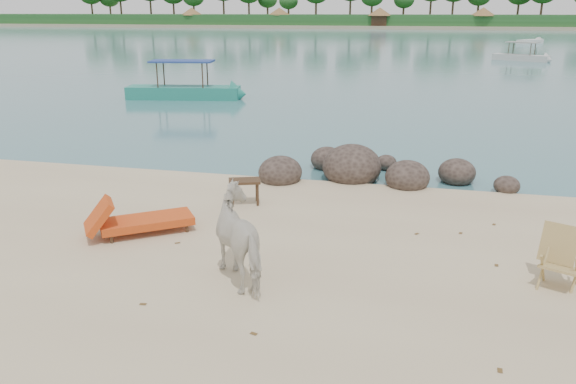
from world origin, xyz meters
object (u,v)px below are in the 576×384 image
Objects in this scene: cow at (245,238)px; side_table at (245,193)px; boulders at (362,171)px; lounge_chair at (147,218)px; deck_chair at (561,261)px; boat_near at (182,67)px.

cow is 2.50× the size of side_table.
boulders reaches higher than lounge_chair.
cow reaches higher than boulders.
boulders is at bearing 29.86° from side_table.
side_table is at bearing 20.58° from lounge_chair.
cow is at bearing -144.86° from deck_chair.
deck_chair is (5.82, -2.62, 0.18)m from side_table.
boat_near is (-9.91, 11.92, 1.27)m from boulders.
side_table is 0.11× the size of boat_near.
lounge_chair is at bearing -78.84° from boat_near.
lounge_chair is (-1.33, -1.99, 0.05)m from side_table.
cow reaches higher than lounge_chair.
cow is 4.81m from deck_chair.
lounge_chair is at bearing -72.45° from cow.
lounge_chair is 2.35× the size of deck_chair.
deck_chair is 21.83m from boat_near.
boat_near is (-7.64, 14.55, 1.21)m from side_table.
side_table is 6.38m from deck_chair.
boulders is at bearing -59.99° from boat_near.
boulders is at bearing 16.37° from lounge_chair.
boulders is 6.20m from cow.
deck_chair is at bearing -61.64° from boat_near.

